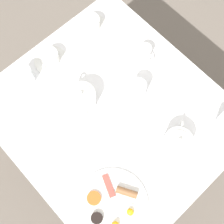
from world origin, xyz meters
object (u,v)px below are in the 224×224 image
water_glass_short (137,90)px  creamer_jug (144,52)px  teapot_near (82,98)px  fork_by_plate (31,114)px  breakfast_plate (113,205)px  wine_glass_spare (25,76)px  teacup_with_saucer_right (50,58)px  knife_by_plate (57,156)px  teapot_far (177,143)px  teacup_with_saucer_left (91,24)px

water_glass_short → creamer_jug: (-0.12, 0.17, -0.02)m
teapot_near → fork_by_plate: size_ratio=1.07×
water_glass_short → teapot_near: bearing=-124.7°
breakfast_plate → fork_by_plate: size_ratio=1.63×
breakfast_plate → creamer_jug: (-0.40, 0.58, 0.02)m
water_glass_short → wine_glass_spare: bearing=-141.1°
teacup_with_saucer_right → knife_by_plate: (0.37, -0.27, -0.03)m
creamer_jug → knife_by_plate: 0.62m
teacup_with_saucer_right → wine_glass_spare: (0.00, -0.14, 0.02)m
breakfast_plate → wine_glass_spare: (-0.68, 0.09, 0.04)m
teapot_far → wine_glass_spare: 0.73m
breakfast_plate → creamer_jug: creamer_jug is taller
teacup_with_saucer_right → knife_by_plate: size_ratio=0.95×
breakfast_plate → fork_by_plate: 0.53m
fork_by_plate → teacup_with_saucer_right: bearing=122.0°
breakfast_plate → water_glass_short: water_glass_short is taller
teacup_with_saucer_right → wine_glass_spare: size_ratio=1.69×
teacup_with_saucer_left → wine_glass_spare: (0.01, -0.41, 0.02)m
teacup_with_saucer_left → knife_by_plate: bearing=-54.6°
teapot_far → creamer_jug: 0.46m
teapot_near → wine_glass_spare: (-0.26, -0.12, -0.00)m
teapot_near → knife_by_plate: 0.27m
teapot_near → teacup_with_saucer_right: 0.26m
knife_by_plate → teacup_with_saucer_right: bearing=143.9°
creamer_jug → knife_by_plate: creamer_jug is taller
teapot_near → water_glass_short: 0.24m
water_glass_short → fork_by_plate: size_ratio=0.57×
water_glass_short → fork_by_plate: bearing=-121.8°
wine_glass_spare → knife_by_plate: bearing=-18.9°
teacup_with_saucer_right → knife_by_plate: 0.46m
breakfast_plate → fork_by_plate: bearing=179.9°
fork_by_plate → teacup_with_saucer_left: bearing=107.3°
breakfast_plate → teacup_with_saucer_left: bearing=144.0°
teapot_near → knife_by_plate: bearing=-40.4°
breakfast_plate → teapot_far: bearing=89.5°
teapot_far → teacup_with_saucer_left: (-0.69, 0.14, -0.02)m
teapot_near → fork_by_plate: bearing=-93.9°
creamer_jug → breakfast_plate: bearing=-55.2°
breakfast_plate → teacup_with_saucer_left: 0.85m
teapot_near → teacup_with_saucer_left: (-0.27, 0.29, -0.02)m
water_glass_short → fork_by_plate: (-0.25, -0.41, -0.05)m
water_glass_short → knife_by_plate: bearing=-93.4°
creamer_jug → teapot_far: bearing=-27.8°
wine_glass_spare → knife_by_plate: size_ratio=0.56×
fork_by_plate → knife_by_plate: same height
teapot_near → teacup_with_saucer_left: bearing=157.5°
teapot_near → wine_glass_spare: bearing=-130.3°
teapot_far → teacup_with_saucer_left: teapot_far is taller
breakfast_plate → teapot_near: size_ratio=1.53×
teapot_near → wine_glass_spare: teapot_near is taller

